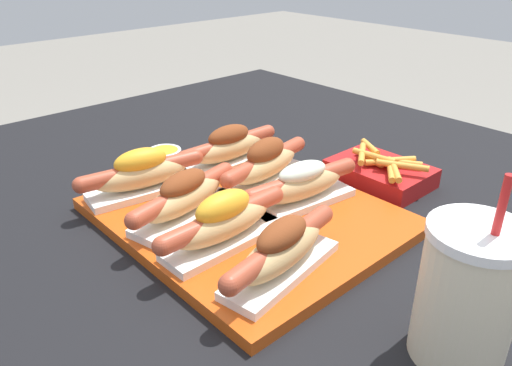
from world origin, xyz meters
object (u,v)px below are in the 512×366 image
at_px(hot_dog_1, 184,197).
at_px(sauce_bowl, 165,154).
at_px(fries_basket, 380,172).
at_px(hot_dog_5, 266,164).
at_px(hot_dog_6, 302,185).
at_px(serving_tray, 247,215).
at_px(hot_dog_2, 224,222).
at_px(hot_dog_4, 229,147).
at_px(hot_dog_0, 142,174).
at_px(hot_dog_3, 282,250).
at_px(drink_cup, 467,294).

distance_m(hot_dog_1, sauce_bowl, 0.27).
bearing_deg(hot_dog_1, fries_basket, 73.12).
height_order(hot_dog_5, hot_dog_6, hot_dog_5).
bearing_deg(serving_tray, hot_dog_2, -59.00).
bearing_deg(hot_dog_4, fries_basket, 39.60).
relative_size(serving_tray, hot_dog_2, 1.96).
bearing_deg(hot_dog_1, sauce_bowl, 153.82).
xyz_separation_m(hot_dog_5, hot_dog_6, (0.09, -0.01, -0.00)).
height_order(serving_tray, hot_dog_0, hot_dog_0).
bearing_deg(hot_dog_0, hot_dog_1, 2.37).
relative_size(hot_dog_1, hot_dog_5, 0.99).
xyz_separation_m(hot_dog_0, hot_dog_1, (0.11, 0.00, -0.00)).
relative_size(hot_dog_3, sauce_bowl, 3.32).
height_order(hot_dog_3, hot_dog_6, hot_dog_3).
bearing_deg(hot_dog_0, sauce_bowl, 136.58).
xyz_separation_m(sauce_bowl, fries_basket, (0.35, 0.23, 0.01)).
distance_m(hot_dog_5, drink_cup, 0.42).
bearing_deg(hot_dog_1, hot_dog_0, -177.63).
height_order(hot_dog_2, hot_dog_4, hot_dog_2).
height_order(hot_dog_6, sauce_bowl, hot_dog_6).
xyz_separation_m(hot_dog_5, sauce_bowl, (-0.24, -0.05, -0.04)).
bearing_deg(hot_dog_2, hot_dog_3, 6.32).
xyz_separation_m(serving_tray, hot_dog_0, (-0.16, -0.09, 0.04)).
height_order(hot_dog_3, hot_dog_5, hot_dog_5).
xyz_separation_m(hot_dog_1, hot_dog_6, (0.09, 0.16, -0.00)).
distance_m(hot_dog_2, hot_dog_5, 0.20).
bearing_deg(hot_dog_2, hot_dog_5, 120.48).
bearing_deg(sauce_bowl, serving_tray, -7.30).
distance_m(serving_tray, hot_dog_1, 0.10).
relative_size(hot_dog_1, hot_dog_6, 0.98).
height_order(serving_tray, fries_basket, fries_basket).
bearing_deg(serving_tray, drink_cup, -3.22).
xyz_separation_m(serving_tray, hot_dog_3, (0.15, -0.07, 0.04)).
bearing_deg(drink_cup, serving_tray, 176.78).
xyz_separation_m(drink_cup, fries_basket, (-0.30, 0.29, -0.06)).
height_order(serving_tray, hot_dog_1, hot_dog_1).
height_order(hot_dog_2, fries_basket, hot_dog_2).
distance_m(hot_dog_0, fries_basket, 0.42).
xyz_separation_m(hot_dog_2, hot_dog_4, (-0.20, 0.18, -0.00)).
distance_m(hot_dog_0, hot_dog_6, 0.26).
distance_m(hot_dog_2, hot_dog_6, 0.16).
distance_m(hot_dog_4, hot_dog_6, 0.20).
height_order(serving_tray, hot_dog_6, hot_dog_6).
distance_m(drink_cup, fries_basket, 0.42).
xyz_separation_m(hot_dog_2, hot_dog_6, (-0.01, 0.16, -0.00)).
relative_size(hot_dog_0, hot_dog_2, 0.99).
xyz_separation_m(hot_dog_4, hot_dog_5, (0.10, -0.00, 0.00)).
bearing_deg(drink_cup, fries_basket, 136.05).
bearing_deg(fries_basket, hot_dog_1, -106.88).
distance_m(hot_dog_4, hot_dog_5, 0.10).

